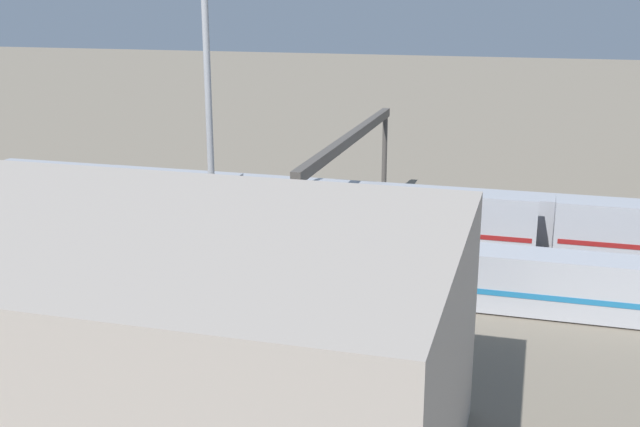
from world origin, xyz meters
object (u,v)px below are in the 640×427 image
(train_on_track_2, at_px, (493,216))
(train_on_track_5, at_px, (305,260))
(train_on_track_4, at_px, (114,220))
(signal_gantry, at_px, (351,148))
(train_on_track_3, at_px, (387,218))
(light_mast_1, at_px, (206,37))

(train_on_track_2, xyz_separation_m, train_on_track_5, (11.77, 15.00, 0.03))
(train_on_track_4, relative_size, signal_gantry, 0.33)
(train_on_track_5, relative_size, train_on_track_3, 1.16)
(train_on_track_5, relative_size, signal_gantry, 4.63)
(train_on_track_4, xyz_separation_m, train_on_track_5, (-17.65, 5.00, -0.11))
(light_mast_1, height_order, signal_gantry, light_mast_1)
(train_on_track_5, xyz_separation_m, light_mast_1, (5.73, 2.28, 15.07))
(train_on_track_3, bearing_deg, train_on_track_4, 13.12)
(train_on_track_3, xyz_separation_m, light_mast_1, (9.54, 12.28, 14.53))
(train_on_track_2, height_order, train_on_track_3, train_on_track_3)
(train_on_track_2, distance_m, train_on_track_4, 31.07)
(train_on_track_2, xyz_separation_m, train_on_track_4, (29.41, 10.00, 0.14))
(light_mast_1, bearing_deg, train_on_track_3, -127.86)
(light_mast_1, bearing_deg, train_on_track_4, -31.41)
(train_on_track_2, bearing_deg, train_on_track_3, 32.14)
(train_on_track_5, height_order, signal_gantry, signal_gantry)
(train_on_track_3, height_order, light_mast_1, light_mast_1)
(train_on_track_2, bearing_deg, signal_gantry, 12.16)
(train_on_track_2, xyz_separation_m, light_mast_1, (17.50, 17.28, 15.10))
(train_on_track_3, bearing_deg, signal_gantry, -34.43)
(train_on_track_4, height_order, train_on_track_5, train_on_track_4)
(train_on_track_2, height_order, signal_gantry, signal_gantry)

